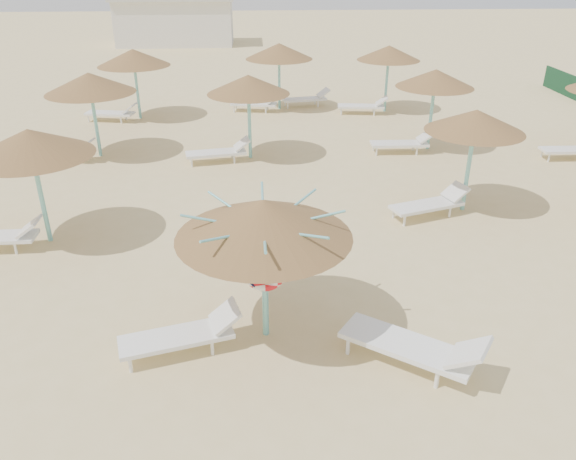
{
  "coord_description": "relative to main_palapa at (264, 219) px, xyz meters",
  "views": [
    {
      "loc": [
        -0.59,
        -7.75,
        6.13
      ],
      "look_at": [
        0.0,
        1.88,
        1.3
      ],
      "focal_mm": 35.0,
      "sensor_mm": 36.0,
      "label": 1
    }
  ],
  "objects": [
    {
      "name": "service_hut",
      "position": [
        -5.52,
        34.63,
        -0.61
      ],
      "size": [
        8.4,
        4.4,
        3.25
      ],
      "color": "silver",
      "rests_on": "ground"
    },
    {
      "name": "main_palapa",
      "position": [
        0.0,
        0.0,
        0.0
      ],
      "size": [
        2.9,
        2.9,
        2.6
      ],
      "color": "#73C7C7",
      "rests_on": "ground"
    },
    {
      "name": "ground",
      "position": [
        0.48,
        -0.37,
        -2.26
      ],
      "size": [
        120.0,
        120.0,
        0.0
      ],
      "primitive_type": "plane",
      "color": "#DAC085",
      "rests_on": "ground"
    },
    {
      "name": "lounger_main_b",
      "position": [
        2.4,
        -1.03,
        -1.85
      ],
      "size": [
        2.3,
        1.92,
        0.85
      ],
      "rotation": [
        0.0,
        0.0,
        -0.62
      ],
      "color": "white",
      "rests_on": "ground"
    },
    {
      "name": "lounger_main_a",
      "position": [
        -1.38,
        -0.39,
        -1.9
      ],
      "size": [
        2.12,
        1.13,
        0.74
      ],
      "rotation": [
        0.0,
        0.0,
        0.27
      ],
      "color": "white",
      "rests_on": "ground"
    },
    {
      "name": "palapa_field",
      "position": [
        2.05,
        9.84,
        0.07
      ],
      "size": [
        19.88,
        14.63,
        2.71
      ],
      "color": "#73C7C7",
      "rests_on": "ground"
    }
  ]
}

